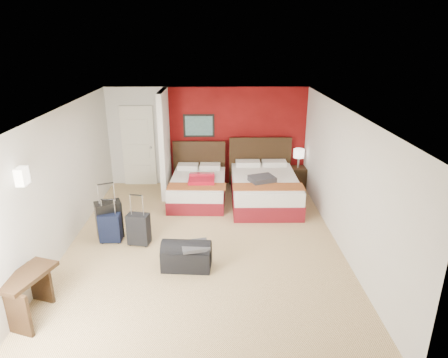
{
  "coord_description": "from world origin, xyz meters",
  "views": [
    {
      "loc": [
        0.25,
        -6.55,
        3.69
      ],
      "look_at": [
        0.39,
        0.8,
        1.0
      ],
      "focal_mm": 31.66,
      "sensor_mm": 36.0,
      "label": 1
    }
  ],
  "objects_px": {
    "table_lamp": "(299,158)",
    "duffel_bag": "(187,257)",
    "red_suitcase_open": "(202,178)",
    "bed_left": "(198,189)",
    "suitcase_charcoal": "(139,230)",
    "suitcase_black": "(109,221)",
    "suitcase_navy": "(110,229)",
    "nightstand": "(297,178)",
    "desk": "(30,296)",
    "bed_right": "(264,190)"
  },
  "relations": [
    {
      "from": "table_lamp",
      "to": "duffel_bag",
      "type": "relative_size",
      "value": 0.59
    },
    {
      "from": "red_suitcase_open",
      "to": "bed_left",
      "type": "bearing_deg",
      "value": 135.51
    },
    {
      "from": "bed_left",
      "to": "suitcase_charcoal",
      "type": "height_order",
      "value": "suitcase_charcoal"
    },
    {
      "from": "suitcase_black",
      "to": "suitcase_navy",
      "type": "distance_m",
      "value": 0.19
    },
    {
      "from": "nightstand",
      "to": "suitcase_charcoal",
      "type": "relative_size",
      "value": 0.95
    },
    {
      "from": "desk",
      "to": "bed_right",
      "type": "bearing_deg",
      "value": 65.51
    },
    {
      "from": "nightstand",
      "to": "suitcase_navy",
      "type": "distance_m",
      "value": 4.88
    },
    {
      "from": "bed_right",
      "to": "table_lamp",
      "type": "xyz_separation_m",
      "value": [
        0.95,
        0.94,
        0.47
      ]
    },
    {
      "from": "bed_left",
      "to": "nightstand",
      "type": "bearing_deg",
      "value": 19.13
    },
    {
      "from": "bed_right",
      "to": "suitcase_charcoal",
      "type": "bearing_deg",
      "value": -142.92
    },
    {
      "from": "duffel_bag",
      "to": "suitcase_charcoal",
      "type": "bearing_deg",
      "value": 143.94
    },
    {
      "from": "nightstand",
      "to": "suitcase_charcoal",
      "type": "bearing_deg",
      "value": -142.87
    },
    {
      "from": "suitcase_charcoal",
      "to": "suitcase_navy",
      "type": "relative_size",
      "value": 1.06
    },
    {
      "from": "suitcase_black",
      "to": "nightstand",
      "type": "bearing_deg",
      "value": 9.02
    },
    {
      "from": "nightstand",
      "to": "table_lamp",
      "type": "relative_size",
      "value": 1.15
    },
    {
      "from": "duffel_bag",
      "to": "suitcase_black",
      "type": "bearing_deg",
      "value": 149.8
    },
    {
      "from": "nightstand",
      "to": "bed_left",
      "type": "bearing_deg",
      "value": -165.23
    },
    {
      "from": "suitcase_black",
      "to": "red_suitcase_open",
      "type": "bearing_deg",
      "value": 22.17
    },
    {
      "from": "red_suitcase_open",
      "to": "suitcase_black",
      "type": "height_order",
      "value": "suitcase_black"
    },
    {
      "from": "suitcase_charcoal",
      "to": "desk",
      "type": "xyz_separation_m",
      "value": [
        -1.11,
        -2.0,
        0.05
      ]
    },
    {
      "from": "red_suitcase_open",
      "to": "nightstand",
      "type": "relative_size",
      "value": 1.47
    },
    {
      "from": "suitcase_charcoal",
      "to": "suitcase_navy",
      "type": "bearing_deg",
      "value": -179.5
    },
    {
      "from": "bed_right",
      "to": "desk",
      "type": "relative_size",
      "value": 2.59
    },
    {
      "from": "red_suitcase_open",
      "to": "suitcase_navy",
      "type": "height_order",
      "value": "red_suitcase_open"
    },
    {
      "from": "bed_left",
      "to": "suitcase_black",
      "type": "height_order",
      "value": "suitcase_black"
    },
    {
      "from": "nightstand",
      "to": "suitcase_charcoal",
      "type": "height_order",
      "value": "suitcase_charcoal"
    },
    {
      "from": "nightstand",
      "to": "suitcase_charcoal",
      "type": "distance_m",
      "value": 4.5
    },
    {
      "from": "table_lamp",
      "to": "suitcase_black",
      "type": "xyz_separation_m",
      "value": [
        -4.1,
        -2.57,
        -0.43
      ]
    },
    {
      "from": "bed_right",
      "to": "suitcase_navy",
      "type": "distance_m",
      "value": 3.58
    },
    {
      "from": "suitcase_navy",
      "to": "suitcase_charcoal",
      "type": "bearing_deg",
      "value": -11.63
    },
    {
      "from": "nightstand",
      "to": "table_lamp",
      "type": "bearing_deg",
      "value": 0.0
    },
    {
      "from": "bed_left",
      "to": "duffel_bag",
      "type": "height_order",
      "value": "bed_left"
    },
    {
      "from": "suitcase_navy",
      "to": "desk",
      "type": "distance_m",
      "value": 2.18
    },
    {
      "from": "table_lamp",
      "to": "suitcase_charcoal",
      "type": "relative_size",
      "value": 0.82
    },
    {
      "from": "desk",
      "to": "suitcase_charcoal",
      "type": "bearing_deg",
      "value": 79.64
    },
    {
      "from": "desk",
      "to": "red_suitcase_open",
      "type": "bearing_deg",
      "value": 79.69
    },
    {
      "from": "suitcase_black",
      "to": "suitcase_charcoal",
      "type": "height_order",
      "value": "suitcase_black"
    },
    {
      "from": "suitcase_black",
      "to": "desk",
      "type": "relative_size",
      "value": 0.87
    },
    {
      "from": "duffel_bag",
      "to": "desk",
      "type": "xyz_separation_m",
      "value": [
        -2.05,
        -1.19,
        0.14
      ]
    },
    {
      "from": "bed_right",
      "to": "suitcase_charcoal",
      "type": "relative_size",
      "value": 3.66
    },
    {
      "from": "bed_right",
      "to": "suitcase_charcoal",
      "type": "height_order",
      "value": "bed_right"
    },
    {
      "from": "red_suitcase_open",
      "to": "duffel_bag",
      "type": "bearing_deg",
      "value": -92.85
    },
    {
      "from": "table_lamp",
      "to": "suitcase_black",
      "type": "distance_m",
      "value": 4.86
    },
    {
      "from": "red_suitcase_open",
      "to": "nightstand",
      "type": "distance_m",
      "value": 2.56
    },
    {
      "from": "suitcase_charcoal",
      "to": "desk",
      "type": "distance_m",
      "value": 2.29
    },
    {
      "from": "suitcase_navy",
      "to": "desk",
      "type": "xyz_separation_m",
      "value": [
        -0.56,
        -2.1,
        0.07
      ]
    },
    {
      "from": "duffel_bag",
      "to": "suitcase_navy",
      "type": "bearing_deg",
      "value": 153.14
    },
    {
      "from": "suitcase_navy",
      "to": "duffel_bag",
      "type": "xyz_separation_m",
      "value": [
        1.49,
        -0.91,
        -0.07
      ]
    },
    {
      "from": "desk",
      "to": "suitcase_navy",
      "type": "bearing_deg",
      "value": 93.82
    },
    {
      "from": "suitcase_navy",
      "to": "duffel_bag",
      "type": "relative_size",
      "value": 0.67
    }
  ]
}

